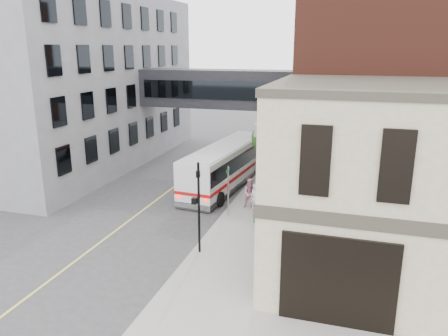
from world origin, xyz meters
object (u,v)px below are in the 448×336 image
Objects in this scene: bus at (226,164)px; pedestrian_c at (279,183)px; pedestrian_b at (251,193)px; sandwich_board at (263,254)px; pedestrian_a at (255,198)px; newspaper_box at (258,214)px.

pedestrian_c is at bearing -20.36° from bus.
bus is at bearing 112.42° from pedestrian_b.
pedestrian_a is at bearing 129.51° from sandwich_board.
pedestrian_c is (0.90, 3.10, 0.05)m from pedestrian_a.
newspaper_box is (0.54, -1.62, -0.38)m from pedestrian_a.
bus is 6.74× the size of pedestrian_a.
bus reaches higher than sandwich_board.
pedestrian_c reaches higher than pedestrian_a.
sandwich_board is (1.86, -6.54, -0.31)m from pedestrian_a.
newspaper_box is at bearing 128.62° from sandwich_board.
newspaper_box is (-0.36, -4.72, -0.43)m from pedestrian_c.
sandwich_board reaches higher than newspaper_box.
pedestrian_c is 1.69× the size of sandwich_board.
pedestrian_b reaches higher than newspaper_box.
sandwich_board is (0.96, -9.64, -0.36)m from pedestrian_c.
pedestrian_b reaches higher than sandwich_board.
pedestrian_a is at bearing 98.14° from newspaper_box.
pedestrian_b reaches higher than pedestrian_c.
pedestrian_a reaches higher than newspaper_box.
pedestrian_c is (4.09, -1.52, -0.63)m from bus.
pedestrian_c is 9.70m from sandwich_board.
pedestrian_a is 0.91× the size of pedestrian_b.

